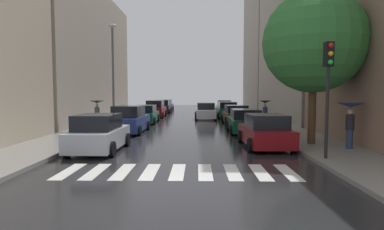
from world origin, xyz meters
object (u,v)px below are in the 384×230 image
(parked_car_left_nearest, at_px, (99,134))
(parked_car_left_second, at_px, (129,120))
(pedestrian_by_kerb, at_px, (265,108))
(parked_car_right_nearest, at_px, (265,132))
(pedestrian_near_tree, at_px, (97,107))
(parked_car_left_fifth, at_px, (163,107))
(traffic_light_right_corner, at_px, (328,74))
(parked_car_left_third, at_px, (146,115))
(parked_car_left_sixth, at_px, (166,105))
(parked_car_left_fourth, at_px, (155,109))
(parked_car_right_fourth, at_px, (227,110))
(parked_car_right_third, at_px, (236,115))
(pedestrian_foreground, at_px, (350,114))
(street_tree_right, at_px, (314,42))
(lamp_post_left, at_px, (113,68))
(parked_car_right_fifth, at_px, (224,107))
(car_midroad, at_px, (205,111))
(parked_car_right_second, at_px, (245,122))

(parked_car_left_nearest, distance_m, parked_car_left_second, 6.57)
(pedestrian_by_kerb, bearing_deg, parked_car_right_nearest, 102.45)
(pedestrian_by_kerb, bearing_deg, pedestrian_near_tree, 26.78)
(parked_car_left_fifth, bearing_deg, traffic_light_right_corner, -162.27)
(parked_car_left_third, relative_size, traffic_light_right_corner, 1.08)
(parked_car_left_sixth, relative_size, traffic_light_right_corner, 0.99)
(parked_car_left_fourth, distance_m, parked_car_right_nearest, 20.18)
(parked_car_right_nearest, xyz_separation_m, parked_car_right_fourth, (-0.09, 18.30, 0.03))
(parked_car_right_third, xyz_separation_m, pedestrian_foreground, (3.41, -12.87, 0.92))
(parked_car_left_sixth, distance_m, parked_car_right_fourth, 14.98)
(parked_car_left_third, xyz_separation_m, pedestrian_by_kerb, (9.51, -3.40, 0.74))
(parked_car_right_nearest, relative_size, parked_car_right_fourth, 0.87)
(parked_car_left_fourth, relative_size, street_tree_right, 0.61)
(parked_car_right_fourth, relative_size, pedestrian_near_tree, 2.54)
(parked_car_left_fifth, bearing_deg, parked_car_right_fourth, -133.44)
(parked_car_left_nearest, relative_size, traffic_light_right_corner, 0.94)
(parked_car_right_fourth, bearing_deg, parked_car_left_sixth, 31.39)
(parked_car_right_nearest, height_order, parked_car_right_third, parked_car_right_nearest)
(parked_car_left_sixth, bearing_deg, parked_car_left_fifth, -176.52)
(lamp_post_left, bearing_deg, parked_car_left_third, 65.38)
(pedestrian_by_kerb, xyz_separation_m, traffic_light_right_corner, (-0.25, -11.91, 1.81))
(pedestrian_by_kerb, bearing_deg, parked_car_left_fifth, -36.18)
(pedestrian_by_kerb, relative_size, lamp_post_left, 0.25)
(lamp_post_left, bearing_deg, parked_car_right_third, 20.02)
(parked_car_left_third, relative_size, parked_car_left_sixth, 1.09)
(parked_car_left_second, xyz_separation_m, lamp_post_left, (-1.78, 2.85, 3.58))
(parked_car_right_fifth, distance_m, lamp_post_left, 19.67)
(parked_car_left_second, relative_size, parked_car_right_fifth, 0.95)
(pedestrian_by_kerb, bearing_deg, parked_car_right_fifth, -59.73)
(parked_car_right_fifth, xyz_separation_m, traffic_light_right_corner, (1.46, -28.33, 2.51))
(parked_car_left_fourth, bearing_deg, parked_car_right_nearest, -157.19)
(parked_car_left_fifth, bearing_deg, parked_car_right_fifth, -93.00)
(parked_car_left_sixth, bearing_deg, car_midroad, -158.17)
(pedestrian_near_tree, relative_size, street_tree_right, 0.26)
(parked_car_right_nearest, distance_m, parked_car_right_third, 11.70)
(parked_car_left_nearest, bearing_deg, parked_car_left_third, 0.90)
(parked_car_left_nearest, bearing_deg, parked_car_left_second, 0.91)
(parked_car_right_fourth, relative_size, lamp_post_left, 0.64)
(parked_car_right_second, relative_size, pedestrian_by_kerb, 2.27)
(parked_car_right_nearest, bearing_deg, parked_car_left_fourth, 20.77)
(parked_car_left_fifth, xyz_separation_m, parked_car_right_second, (7.54, -20.00, -0.07))
(parked_car_left_fourth, xyz_separation_m, parked_car_left_fifth, (0.02, 6.80, -0.04))
(parked_car_left_third, bearing_deg, parked_car_left_sixth, 0.07)
(parked_car_right_third, height_order, lamp_post_left, lamp_post_left)
(parked_car_left_nearest, distance_m, parked_car_right_fourth, 20.87)
(parked_car_right_third, relative_size, car_midroad, 0.91)
(parked_car_right_second, height_order, parked_car_right_fifth, parked_car_right_fifth)
(parked_car_right_fifth, xyz_separation_m, pedestrian_by_kerb, (1.71, -16.42, 0.70))
(parked_car_right_second, distance_m, car_midroad, 11.09)
(parked_car_left_third, xyz_separation_m, parked_car_left_fourth, (-0.02, 6.61, 0.10))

